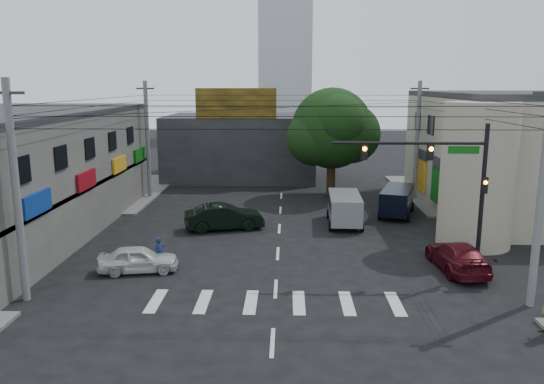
{
  "coord_description": "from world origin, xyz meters",
  "views": [
    {
      "loc": [
        0.49,
        -25.21,
        8.93
      ],
      "look_at": [
        -0.37,
        4.0,
        2.97
      ],
      "focal_mm": 35.0,
      "sensor_mm": 36.0,
      "label": 1
    }
  ],
  "objects_px": {
    "traffic_gantry": "(447,175)",
    "maroon_sedan": "(457,256)",
    "silver_minivan": "(345,210)",
    "white_compact": "(138,259)",
    "utility_pole_near_right": "(541,196)",
    "navy_van": "(397,202)",
    "street_tree": "(332,129)",
    "utility_pole_near_left": "(16,193)",
    "traffic_officer": "(160,252)",
    "utility_pole_far_left": "(148,140)",
    "utility_pole_far_right": "(417,141)",
    "dark_sedan": "(224,217)"
  },
  "relations": [
    {
      "from": "dark_sedan",
      "to": "white_compact",
      "type": "relative_size",
      "value": 1.3
    },
    {
      "from": "dark_sedan",
      "to": "silver_minivan",
      "type": "distance_m",
      "value": 7.76
    },
    {
      "from": "utility_pole_near_left",
      "to": "traffic_officer",
      "type": "xyz_separation_m",
      "value": [
        4.68,
        4.21,
        -3.84
      ]
    },
    {
      "from": "utility_pole_far_right",
      "to": "utility_pole_near_right",
      "type": "bearing_deg",
      "value": -90.0
    },
    {
      "from": "utility_pole_far_right",
      "to": "silver_minivan",
      "type": "xyz_separation_m",
      "value": [
        -6.3,
        -7.87,
        -3.61
      ]
    },
    {
      "from": "utility_pole_far_right",
      "to": "maroon_sedan",
      "type": "height_order",
      "value": "utility_pole_far_right"
    },
    {
      "from": "utility_pole_far_left",
      "to": "white_compact",
      "type": "xyz_separation_m",
      "value": [
        3.81,
        -17.0,
        -3.96
      ]
    },
    {
      "from": "traffic_gantry",
      "to": "navy_van",
      "type": "bearing_deg",
      "value": 88.78
    },
    {
      "from": "street_tree",
      "to": "dark_sedan",
      "type": "distance_m",
      "value": 13.5
    },
    {
      "from": "utility_pole_near_left",
      "to": "silver_minivan",
      "type": "bearing_deg",
      "value": 40.67
    },
    {
      "from": "utility_pole_far_left",
      "to": "utility_pole_far_right",
      "type": "relative_size",
      "value": 1.0
    },
    {
      "from": "street_tree",
      "to": "maroon_sedan",
      "type": "bearing_deg",
      "value": -74.52
    },
    {
      "from": "dark_sedan",
      "to": "utility_pole_far_right",
      "type": "bearing_deg",
      "value": -71.37
    },
    {
      "from": "utility_pole_near_right",
      "to": "traffic_officer",
      "type": "height_order",
      "value": "utility_pole_near_right"
    },
    {
      "from": "dark_sedan",
      "to": "navy_van",
      "type": "relative_size",
      "value": 1.01
    },
    {
      "from": "traffic_gantry",
      "to": "maroon_sedan",
      "type": "xyz_separation_m",
      "value": [
        0.97,
        0.69,
        -4.13
      ]
    },
    {
      "from": "utility_pole_near_left",
      "to": "silver_minivan",
      "type": "distance_m",
      "value": 19.71
    },
    {
      "from": "street_tree",
      "to": "utility_pole_near_left",
      "type": "xyz_separation_m",
      "value": [
        -14.5,
        -21.5,
        -0.87
      ]
    },
    {
      "from": "utility_pole_far_left",
      "to": "white_compact",
      "type": "height_order",
      "value": "utility_pole_far_left"
    },
    {
      "from": "street_tree",
      "to": "navy_van",
      "type": "height_order",
      "value": "street_tree"
    },
    {
      "from": "traffic_officer",
      "to": "utility_pole_far_left",
      "type": "bearing_deg",
      "value": 68.67
    },
    {
      "from": "traffic_gantry",
      "to": "maroon_sedan",
      "type": "bearing_deg",
      "value": 35.47
    },
    {
      "from": "silver_minivan",
      "to": "maroon_sedan",
      "type": "bearing_deg",
      "value": -149.42
    },
    {
      "from": "utility_pole_near_right",
      "to": "navy_van",
      "type": "relative_size",
      "value": 1.8
    },
    {
      "from": "utility_pole_near_right",
      "to": "navy_van",
      "type": "bearing_deg",
      "value": 99.04
    },
    {
      "from": "utility_pole_near_left",
      "to": "navy_van",
      "type": "bearing_deg",
      "value": 39.38
    },
    {
      "from": "utility_pole_far_left",
      "to": "maroon_sedan",
      "type": "distance_m",
      "value": 25.57
    },
    {
      "from": "utility_pole_far_right",
      "to": "maroon_sedan",
      "type": "bearing_deg",
      "value": -95.97
    },
    {
      "from": "street_tree",
      "to": "traffic_gantry",
      "type": "bearing_deg",
      "value": -78.01
    },
    {
      "from": "utility_pole_far_right",
      "to": "white_compact",
      "type": "bearing_deg",
      "value": -135.31
    },
    {
      "from": "traffic_gantry",
      "to": "utility_pole_near_right",
      "type": "relative_size",
      "value": 0.78
    },
    {
      "from": "traffic_gantry",
      "to": "navy_van",
      "type": "xyz_separation_m",
      "value": [
        0.25,
        11.75,
        -3.88
      ]
    },
    {
      "from": "street_tree",
      "to": "utility_pole_near_right",
      "type": "height_order",
      "value": "utility_pole_near_right"
    },
    {
      "from": "utility_pole_near_left",
      "to": "dark_sedan",
      "type": "bearing_deg",
      "value": 57.9
    },
    {
      "from": "silver_minivan",
      "to": "street_tree",
      "type": "bearing_deg",
      "value": 3.25
    },
    {
      "from": "utility_pole_far_left",
      "to": "traffic_officer",
      "type": "xyz_separation_m",
      "value": [
        4.68,
        -16.29,
        -3.84
      ]
    },
    {
      "from": "maroon_sedan",
      "to": "traffic_officer",
      "type": "xyz_separation_m",
      "value": [
        -14.61,
        0.02,
        0.06
      ]
    },
    {
      "from": "traffic_gantry",
      "to": "utility_pole_near_left",
      "type": "distance_m",
      "value": 18.66
    },
    {
      "from": "silver_minivan",
      "to": "white_compact",
      "type": "bearing_deg",
      "value": 131.97
    },
    {
      "from": "traffic_gantry",
      "to": "silver_minivan",
      "type": "bearing_deg",
      "value": 111.68
    },
    {
      "from": "utility_pole_far_left",
      "to": "navy_van",
      "type": "distance_m",
      "value": 19.64
    },
    {
      "from": "dark_sedan",
      "to": "maroon_sedan",
      "type": "relative_size",
      "value": 1.04
    },
    {
      "from": "white_compact",
      "to": "navy_van",
      "type": "relative_size",
      "value": 0.78
    },
    {
      "from": "utility_pole_near_right",
      "to": "white_compact",
      "type": "distance_m",
      "value": 17.98
    },
    {
      "from": "street_tree",
      "to": "traffic_gantry",
      "type": "xyz_separation_m",
      "value": [
        3.82,
        -18.0,
        -0.64
      ]
    },
    {
      "from": "silver_minivan",
      "to": "dark_sedan",
      "type": "bearing_deg",
      "value": 102.21
    },
    {
      "from": "street_tree",
      "to": "navy_van",
      "type": "relative_size",
      "value": 1.71
    },
    {
      "from": "dark_sedan",
      "to": "silver_minivan",
      "type": "height_order",
      "value": "silver_minivan"
    },
    {
      "from": "street_tree",
      "to": "white_compact",
      "type": "relative_size",
      "value": 2.19
    },
    {
      "from": "traffic_gantry",
      "to": "traffic_officer",
      "type": "relative_size",
      "value": 4.76
    }
  ]
}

